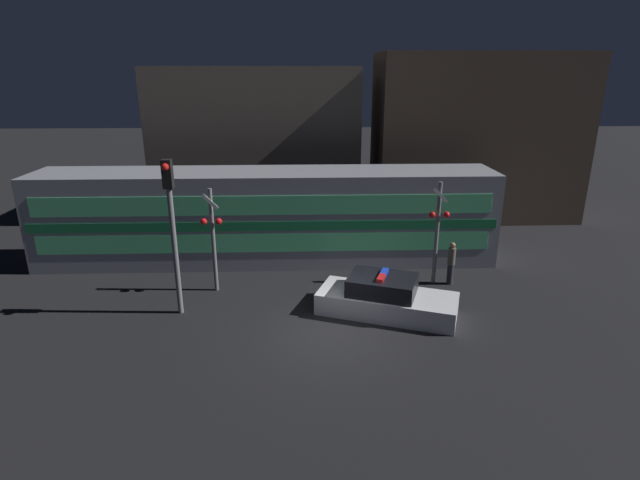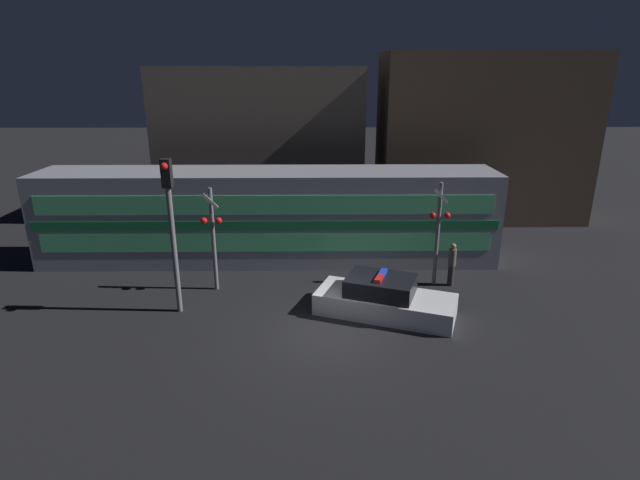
% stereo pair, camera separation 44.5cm
% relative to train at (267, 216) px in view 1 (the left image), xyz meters
% --- Properties ---
extents(ground_plane, '(120.00, 120.00, 0.00)m').
position_rel_train_xyz_m(ground_plane, '(2.33, -6.58, -1.92)').
color(ground_plane, black).
extents(train, '(18.93, 2.88, 3.85)m').
position_rel_train_xyz_m(train, '(0.00, 0.00, 0.00)').
color(train, gray).
rests_on(train, ground_plane).
extents(police_car, '(4.89, 3.26, 1.42)m').
position_rel_train_xyz_m(police_car, '(4.25, -5.27, -1.39)').
color(police_car, silver).
rests_on(police_car, ground_plane).
extents(pedestrian, '(0.28, 0.28, 1.67)m').
position_rel_train_xyz_m(pedestrian, '(7.10, -2.93, -1.06)').
color(pedestrian, '#2D2833').
rests_on(pedestrian, ground_plane).
extents(crossing_signal_near, '(0.77, 0.34, 3.95)m').
position_rel_train_xyz_m(crossing_signal_near, '(6.50, -2.84, 0.27)').
color(crossing_signal_near, slate).
rests_on(crossing_signal_near, ground_plane).
extents(crossing_signal_far, '(0.77, 0.34, 3.86)m').
position_rel_train_xyz_m(crossing_signal_far, '(-1.72, -3.21, 0.23)').
color(crossing_signal_far, slate).
rests_on(crossing_signal_far, ground_plane).
extents(traffic_light_corner, '(0.30, 0.46, 5.18)m').
position_rel_train_xyz_m(traffic_light_corner, '(-2.64, -4.98, 1.31)').
color(traffic_light_corner, slate).
rests_on(traffic_light_corner, ground_plane).
extents(building_left, '(10.85, 4.30, 7.97)m').
position_rel_train_xyz_m(building_left, '(-0.91, 7.08, 2.06)').
color(building_left, '#726656').
rests_on(building_left, ground_plane).
extents(building_center, '(10.75, 4.51, 8.66)m').
position_rel_train_xyz_m(building_center, '(10.91, 6.68, 2.41)').
color(building_center, brown).
rests_on(building_center, ground_plane).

